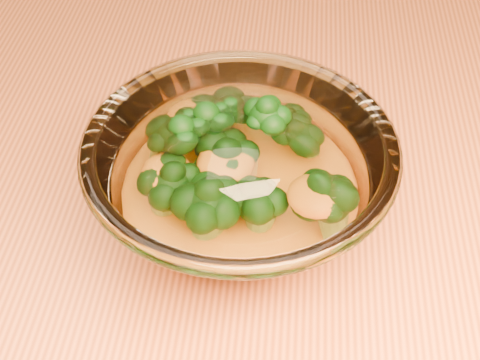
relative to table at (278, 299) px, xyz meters
The scene contains 4 objects.
table is the anchor object (origin of this frame).
glass_bowl 0.15m from the table, 160.52° to the right, with size 0.20×0.20×0.09m.
cheese_sauce 0.13m from the table, 160.52° to the right, with size 0.12×0.12×0.03m, color orange.
broccoli_heap 0.16m from the table, behind, with size 0.14×0.13×0.07m.
Camera 1 is at (-0.00, -0.32, 1.12)m, focal length 50.00 mm.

